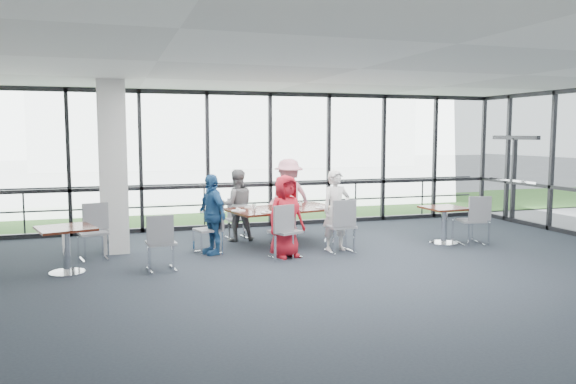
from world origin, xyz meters
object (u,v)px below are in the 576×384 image
object	(u,v)px
diner_far_right	(289,197)
chair_main_end	(208,230)
chair_spare_r	(471,221)
main_table	(283,213)
chair_main_fr	(282,214)
chair_spare_la	(161,243)
chair_spare_lb	(93,233)
diner_far_left	(237,205)
diner_end	(212,214)
side_table_right	(444,213)
chair_main_nl	(285,232)
side_table_left	(66,235)
structural_column	(113,167)
diner_near_right	(336,211)
diner_near_left	(286,216)
chair_main_fl	(236,219)
chair_main_nr	(340,226)

from	to	relation	value
diner_far_right	chair_main_end	distance (m)	2.40
chair_spare_r	main_table	bearing A→B (deg)	176.64
chair_main_fr	chair_spare_r	distance (m)	3.96
chair_spare_la	chair_spare_lb	bearing A→B (deg)	125.89
diner_far_left	chair_spare_lb	xyz separation A→B (m)	(-2.80, -0.97, -0.26)
diner_end	chair_spare_lb	xyz separation A→B (m)	(-2.09, 0.15, -0.26)
main_table	chair_main_fr	distance (m)	1.16
side_table_right	diner_far_left	distance (m)	4.23
chair_main_nl	side_table_right	bearing A→B (deg)	-19.05
main_table	diner_far_left	xyz separation A→B (m)	(-0.78, 0.76, 0.10)
side_table_right	chair_main_nl	world-z (taller)	chair_main_nl
side_table_right	side_table_left	bearing A→B (deg)	-177.72
structural_column	chair_spare_r	distance (m)	7.05
main_table	diner_near_right	xyz separation A→B (m)	(0.80, -0.79, 0.13)
side_table_right	diner_far_left	xyz separation A→B (m)	(-3.91, 1.61, 0.12)
side_table_left	chair_spare_la	distance (m)	1.48
diner_far_right	chair_spare_r	world-z (taller)	diner_far_right
chair_main_nl	chair_spare_lb	world-z (taller)	chair_spare_lb
diner_near_left	chair_main_fr	distance (m)	2.26
side_table_right	chair_spare_la	xyz separation A→B (m)	(-5.64, -0.53, -0.16)
diner_near_right	chair_main_fr	size ratio (longest dim) A/B	1.67
diner_near_left	diner_near_right	distance (m)	1.12
structural_column	chair_main_fl	distance (m)	2.82
diner_far_right	chair_main_nl	bearing A→B (deg)	56.78
diner_near_right	diner_end	size ratio (longest dim) A/B	1.03
chair_spare_la	chair_main_nl	bearing A→B (deg)	0.17
side_table_right	chair_main_fl	world-z (taller)	chair_main_fl
diner_near_right	chair_spare_r	xyz separation A→B (m)	(2.81, -0.27, -0.28)
side_table_left	chair_main_fl	distance (m)	3.88
chair_spare_lb	main_table	bearing A→B (deg)	171.45
diner_near_left	chair_main_fl	bearing A→B (deg)	86.10
diner_far_right	diner_end	size ratio (longest dim) A/B	1.13
chair_main_fr	chair_main_end	distance (m)	2.34
chair_main_end	main_table	bearing A→B (deg)	86.42
chair_main_fr	chair_main_end	size ratio (longest dim) A/B	1.03
chair_main_nl	diner_far_right	bearing A→B (deg)	47.32
diner_far_left	chair_spare_r	size ratio (longest dim) A/B	1.54
diner_near_right	side_table_right	bearing A→B (deg)	-6.79
diner_end	chair_main_fl	world-z (taller)	diner_end
chair_main_end	chair_spare_lb	bearing A→B (deg)	-106.87
structural_column	chair_main_nl	xyz separation A→B (m)	(2.89, -1.45, -1.12)
chair_main_fr	chair_spare_la	xyz separation A→B (m)	(-2.81, -2.48, -0.00)
side_table_right	diner_far_right	xyz separation A→B (m)	(-2.71, 1.84, 0.22)
diner_near_left	chair_main_fr	bearing A→B (deg)	58.66
diner_near_left	diner_end	distance (m)	1.39
diner_near_right	chair_spare_r	world-z (taller)	diner_near_right
chair_main_end	chair_spare_la	distance (m)	1.43
diner_near_left	chair_main_nr	bearing A→B (deg)	-11.67
main_table	chair_main_end	size ratio (longest dim) A/B	2.64
chair_main_fr	chair_spare_la	distance (m)	3.75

